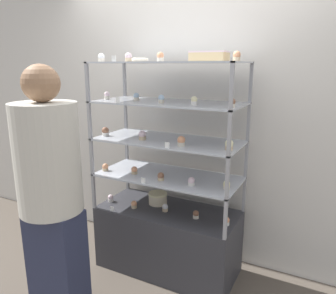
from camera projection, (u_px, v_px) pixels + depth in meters
name	position (u px, v px, depth m)	size (l,w,h in m)	color
ground_plane	(168.00, 267.00, 2.95)	(20.00, 20.00, 0.00)	brown
back_wall	(189.00, 118.00, 3.00)	(8.00, 0.05, 2.60)	silver
display_base	(168.00, 239.00, 2.89)	(1.20, 0.54, 0.56)	#333338
display_riser_lower	(168.00, 178.00, 2.75)	(1.20, 0.54, 0.31)	#99999E
display_riser_middle	(168.00, 142.00, 2.67)	(1.20, 0.54, 0.31)	#99999E
display_riser_upper	(168.00, 104.00, 2.60)	(1.20, 0.54, 0.31)	#99999E
display_riser_top	(168.00, 64.00, 2.52)	(1.20, 0.54, 0.31)	#99999E
layer_cake_centerpiece	(158.00, 198.00, 2.93)	(0.17, 0.17, 0.10)	beige
sheet_cake_frosted	(209.00, 56.00, 2.36)	(0.26, 0.16, 0.07)	#DBBC84
cupcake_0	(111.00, 198.00, 2.98)	(0.05, 0.05, 0.07)	white
cupcake_1	(134.00, 204.00, 2.84)	(0.05, 0.05, 0.07)	#CCB28C
cupcake_2	(165.00, 208.00, 2.78)	(0.05, 0.05, 0.07)	#CCB28C
cupcake_3	(196.00, 214.00, 2.65)	(0.05, 0.05, 0.07)	beige
cupcake_4	(226.00, 221.00, 2.54)	(0.05, 0.05, 0.07)	white
price_tag_0	(112.00, 209.00, 2.77)	(0.04, 0.00, 0.04)	white
cupcake_5	(105.00, 167.00, 2.86)	(0.05, 0.05, 0.06)	#CCB28C
cupcake_6	(134.00, 170.00, 2.78)	(0.05, 0.05, 0.06)	#CCB28C
cupcake_7	(160.00, 176.00, 2.63)	(0.05, 0.05, 0.06)	#CCB28C
cupcake_8	(191.00, 181.00, 2.51)	(0.05, 0.05, 0.06)	white
cupcake_9	(227.00, 185.00, 2.44)	(0.05, 0.05, 0.06)	beige
price_tag_1	(143.00, 181.00, 2.56)	(0.04, 0.00, 0.04)	white
cupcake_10	(105.00, 132.00, 2.81)	(0.06, 0.06, 0.08)	white
cupcake_11	(142.00, 135.00, 2.66)	(0.06, 0.06, 0.08)	#CCB28C
cupcake_12	(181.00, 141.00, 2.45)	(0.06, 0.06, 0.08)	beige
cupcake_13	(229.00, 145.00, 2.34)	(0.06, 0.06, 0.08)	#CCB28C
price_tag_2	(167.00, 145.00, 2.39)	(0.04, 0.00, 0.04)	white
cupcake_14	(107.00, 95.00, 2.78)	(0.05, 0.05, 0.06)	beige
cupcake_15	(136.00, 97.00, 2.66)	(0.05, 0.05, 0.06)	beige
cupcake_16	(161.00, 99.00, 2.49)	(0.05, 0.05, 0.06)	beige
cupcake_17	(194.00, 101.00, 2.37)	(0.05, 0.05, 0.06)	white
cupcake_18	(232.00, 103.00, 2.22)	(0.05, 0.05, 0.06)	beige
price_tag_3	(118.00, 100.00, 2.50)	(0.04, 0.00, 0.04)	white
cupcake_19	(101.00, 58.00, 2.65)	(0.05, 0.05, 0.07)	beige
cupcake_20	(128.00, 57.00, 2.53)	(0.05, 0.05, 0.07)	#CCB28C
cupcake_21	(160.00, 57.00, 2.40)	(0.05, 0.05, 0.07)	beige
cupcake_22	(237.00, 56.00, 2.21)	(0.05, 0.05, 0.07)	#CCB28C
price_tag_4	(114.00, 59.00, 2.44)	(0.04, 0.00, 0.04)	white
donut_glazed	(140.00, 60.00, 2.62)	(0.13, 0.13, 0.03)	#EFE5CC
customer_figure	(51.00, 193.00, 2.16)	(0.42, 0.42, 1.78)	#282D47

